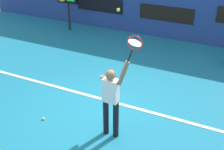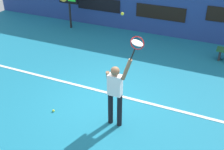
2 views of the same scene
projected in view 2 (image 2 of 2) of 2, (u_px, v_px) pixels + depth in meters
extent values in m
plane|color=teal|center=(104.00, 102.00, 8.15)|extent=(18.00, 18.00, 0.00)
cube|color=navy|center=(162.00, 0.00, 11.90)|extent=(18.00, 0.20, 3.14)
cube|color=black|center=(160.00, 13.00, 12.08)|extent=(2.20, 0.03, 0.60)
cube|color=black|center=(98.00, 4.00, 13.14)|extent=(2.20, 0.03, 0.60)
cube|color=white|center=(111.00, 94.00, 8.51)|extent=(10.00, 0.10, 0.01)
cylinder|color=black|center=(111.00, 108.00, 7.13)|extent=(0.13, 0.13, 0.92)
cylinder|color=black|center=(120.00, 111.00, 7.04)|extent=(0.13, 0.13, 0.92)
cube|color=white|center=(115.00, 85.00, 6.72)|extent=(0.34, 0.20, 0.55)
sphere|color=#8C6647|center=(115.00, 71.00, 6.52)|extent=(0.22, 0.22, 0.22)
cylinder|color=#8C6647|center=(127.00, 70.00, 6.37)|extent=(0.26, 0.09, 0.58)
cylinder|color=#8C6647|center=(109.00, 81.00, 6.84)|extent=(0.09, 0.23, 0.58)
cylinder|color=black|center=(133.00, 54.00, 6.11)|extent=(0.12, 0.03, 0.30)
torus|color=red|center=(137.00, 43.00, 5.93)|extent=(0.39, 0.02, 0.39)
cylinder|color=silver|center=(137.00, 43.00, 5.93)|extent=(0.26, 0.27, 0.09)
sphere|color=#CCE033|center=(122.00, 14.00, 5.87)|extent=(0.07, 0.07, 0.07)
cylinder|color=black|center=(70.00, 16.00, 13.11)|extent=(0.10, 0.10, 1.19)
cube|color=#262628|center=(220.00, 55.00, 10.43)|extent=(0.08, 0.32, 0.37)
sphere|color=#CCE033|center=(53.00, 111.00, 7.73)|extent=(0.07, 0.07, 0.07)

